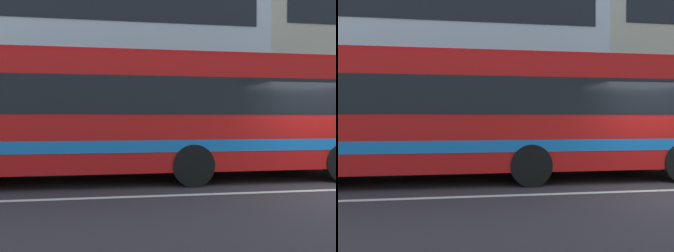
{
  "view_description": "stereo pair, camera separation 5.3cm",
  "coord_description": "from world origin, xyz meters",
  "views": [
    {
      "loc": [
        -4.91,
        -6.96,
        1.6
      ],
      "look_at": [
        -3.52,
        2.24,
        1.41
      ],
      "focal_mm": 36.35,
      "sensor_mm": 36.0,
      "label": 1
    },
    {
      "loc": [
        -4.85,
        -6.97,
        1.6
      ],
      "look_at": [
        -3.52,
        2.24,
        1.41
      ],
      "focal_mm": 36.35,
      "sensor_mm": 36.0,
      "label": 2
    }
  ],
  "objects": [
    {
      "name": "hedge_row_far",
      "position": [
        -1.23,
        5.36,
        0.45
      ],
      "size": [
        20.27,
        1.1,
        0.9
      ],
      "primitive_type": "cube",
      "color": "#38662D",
      "rests_on": "ground_plane"
    },
    {
      "name": "apartment_block_left",
      "position": [
        -7.12,
        14.01,
        6.36
      ],
      "size": [
        19.48,
        10.3,
        12.72
      ],
      "color": "silver",
      "rests_on": "ground_plane"
    },
    {
      "name": "transit_bus",
      "position": [
        -3.81,
        2.05,
        1.78
      ],
      "size": [
        11.13,
        2.65,
        3.23
      ],
      "color": "red",
      "rests_on": "ground_plane"
    }
  ]
}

